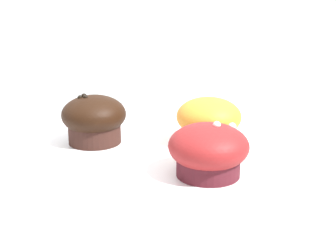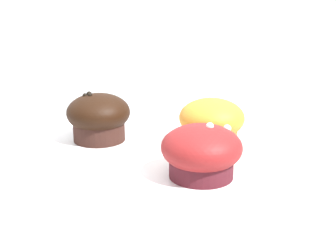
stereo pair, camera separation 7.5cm
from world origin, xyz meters
The scene contains 5 objects.
wall_back centered at (0.00, 0.60, 0.90)m, with size 3.20×0.10×1.80m, color silver.
muffin_front_center centered at (0.22, 0.01, 0.93)m, with size 0.11×0.11×0.08m.
muffin_back_left centered at (0.14, -0.11, 0.93)m, with size 0.12×0.12×0.08m.
muffin_back_right centered at (0.05, 0.10, 0.93)m, with size 0.11×0.11×0.09m.
price_card centered at (-0.09, -0.01, 0.92)m, with size 0.05×0.05×0.06m.
Camera 1 is at (-0.20, -0.64, 1.16)m, focal length 50.00 mm.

